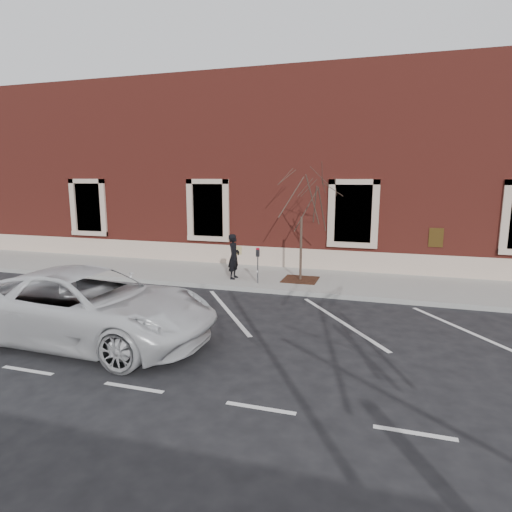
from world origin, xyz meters
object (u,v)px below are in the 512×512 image
(sapling, at_px, (302,199))
(parking_meter, at_px, (258,259))
(man, at_px, (234,256))
(white_truck, at_px, (88,306))

(sapling, bearing_deg, parking_meter, -146.24)
(parking_meter, bearing_deg, sapling, 36.22)
(man, height_order, white_truck, man)
(parking_meter, relative_size, white_truck, 0.20)
(white_truck, bearing_deg, sapling, -27.64)
(man, relative_size, parking_meter, 1.31)
(man, distance_m, white_truck, 6.42)
(man, bearing_deg, white_truck, 169.71)
(sapling, height_order, white_truck, sapling)
(man, xyz_separation_m, parking_meter, (1.02, -0.42, 0.05))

